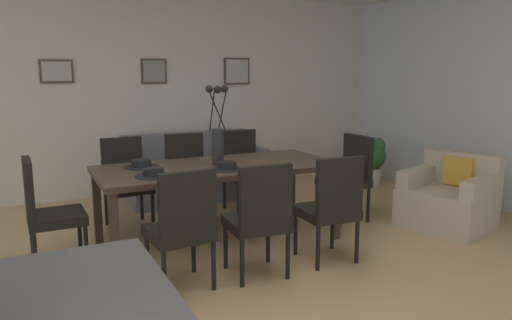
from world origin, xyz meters
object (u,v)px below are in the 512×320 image
object	(u,v)px
centerpiece_vase	(218,135)
dining_chair_mid_left	(332,204)
dining_chair_head_east	(349,173)
dining_chair_near_right	(126,178)
bowl_near_left	(154,171)
bowl_near_right	(141,163)
dining_chair_head_west	(46,208)
dining_chair_far_right	(187,172)
framed_picture_left	(57,71)
armchair	(449,199)
framed_picture_right	(237,71)
framed_picture_center	(154,71)
sofa	(194,175)
dining_table	(218,172)
bowl_far_left	(227,165)
potted_plant	(374,158)
dining_chair_near_left	(183,224)
dining_chair_mid_right	(243,166)
dining_chair_far_left	(260,215)

from	to	relation	value
centerpiece_vase	dining_chair_mid_left	bearing A→B (deg)	-54.00
centerpiece_vase	dining_chair_head_east	bearing A→B (deg)	1.10
dining_chair_near_right	bowl_near_left	size ratio (longest dim) A/B	5.41
dining_chair_head_east	bowl_near_right	distance (m)	2.22
dining_chair_head_west	centerpiece_vase	distance (m)	1.58
dining_chair_far_right	centerpiece_vase	world-z (taller)	centerpiece_vase
framed_picture_left	armchair	bearing A→B (deg)	-38.78
dining_chair_head_east	framed_picture_right	xyz separation A→B (m)	(-0.36, 2.18, 1.09)
dining_chair_mid_left	framed_picture_center	distance (m)	3.35
dining_chair_near_right	dining_chair_head_east	xyz separation A→B (m)	(2.21, -0.85, 0.00)
dining_chair_head_west	framed_picture_right	distance (m)	3.62
centerpiece_vase	framed_picture_center	xyz separation A→B (m)	(-0.00, 2.21, 0.57)
dining_chair_head_east	framed_picture_right	world-z (taller)	framed_picture_right
framed_picture_left	framed_picture_right	size ratio (longest dim) A/B	0.99
dining_chair_head_east	bowl_near_left	size ratio (longest dim) A/B	5.41
dining_chair_far_right	sofa	distance (m)	0.95
dining_table	bowl_far_left	xyz separation A→B (m)	(-0.00, -0.22, 0.11)
bowl_far_left	armchair	distance (m)	2.42
dining_chair_head_east	framed_picture_left	xyz separation A→B (m)	(-2.71, 2.18, 1.09)
centerpiece_vase	framed_picture_right	xyz separation A→B (m)	(1.18, 2.20, 0.57)
potted_plant	dining_chair_near_right	bearing A→B (deg)	-173.78
framed_picture_center	bowl_near_right	bearing A→B (deg)	-108.39
sofa	dining_chair_far_right	bearing A→B (deg)	-113.36
dining_chair_far_right	potted_plant	size ratio (longest dim) A/B	1.37
dining_table	dining_chair_near_left	bearing A→B (deg)	-125.76
dining_chair_near_right	dining_table	bearing A→B (deg)	-52.30
framed_picture_right	framed_picture_center	bearing A→B (deg)	180.00
dining_chair_near_left	framed_picture_right	bearing A→B (deg)	59.63
bowl_far_left	framed_picture_left	size ratio (longest dim) A/B	0.45
dining_chair_mid_right	bowl_near_left	size ratio (longest dim) A/B	5.41
dining_chair_mid_right	framed_picture_left	bearing A→B (deg)	145.06
dining_chair_near_right	armchair	world-z (taller)	dining_chair_near_right
centerpiece_vase	dining_table	bearing A→B (deg)	-124.65
dining_chair_near_left	sofa	xyz separation A→B (m)	(0.98, 2.59, -0.23)
dining_chair_head_east	sofa	bearing A→B (deg)	124.91
dining_chair_near_right	dining_chair_far_left	size ratio (longest dim) A/B	1.00
dining_chair_near_right	dining_chair_far_right	xyz separation A→B (m)	(0.67, -0.00, 0.00)
dining_chair_mid_left	framed_picture_left	bearing A→B (deg)	120.53
dining_table	bowl_near_right	xyz separation A→B (m)	(-0.66, 0.22, 0.11)
dining_chair_head_west	dining_chair_mid_left	bearing A→B (deg)	-22.97
framed_picture_center	potted_plant	bearing A→B (deg)	-17.92
dining_chair_far_left	potted_plant	xyz separation A→B (m)	(2.91, 2.19, -0.14)
dining_table	dining_chair_head_west	size ratio (longest dim) A/B	2.39
framed_picture_center	framed_picture_right	world-z (taller)	framed_picture_right
dining_table	framed_picture_center	distance (m)	2.39
dining_chair_mid_left	framed_picture_right	size ratio (longest dim) A/B	2.40
dining_chair_mid_left	potted_plant	bearing A→B (deg)	44.15
dining_chair_far_left	sofa	xyz separation A→B (m)	(0.37, 2.64, -0.23)
dining_chair_far_right	framed_picture_right	xyz separation A→B (m)	(1.19, 1.33, 1.09)
framed_picture_center	dining_chair_mid_right	bearing A→B (deg)	-62.48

